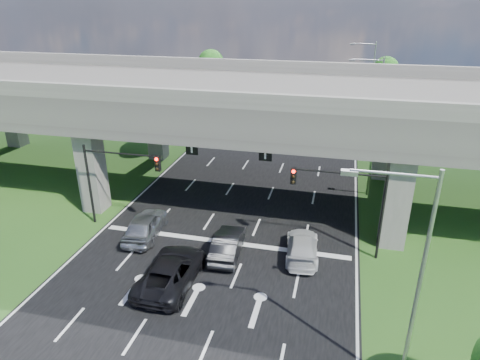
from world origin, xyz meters
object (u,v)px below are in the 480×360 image
at_px(signal_right, 347,195).
at_px(streetlight_near, 410,271).
at_px(streetlight_far, 375,100).
at_px(car_white, 302,247).
at_px(car_trailing, 171,271).
at_px(signal_left, 115,172).
at_px(car_dark, 228,244).
at_px(car_silver, 145,225).
at_px(streetlight_beyond, 369,74).

xyz_separation_m(signal_right, streetlight_near, (2.27, -9.94, 1.66)).
distance_m(streetlight_near, streetlight_far, 30.00).
relative_size(streetlight_far, car_white, 2.05).
height_order(signal_right, car_trailing, signal_right).
bearing_deg(streetlight_far, signal_left, -131.78).
bearing_deg(signal_left, streetlight_near, -29.02).
xyz_separation_m(streetlight_far, car_white, (-4.73, -21.00, -5.11)).
height_order(streetlight_far, car_white, streetlight_far).
relative_size(car_white, car_trailing, 0.81).
xyz_separation_m(streetlight_near, car_trailing, (-11.73, 4.41, -4.99)).
relative_size(signal_right, streetlight_far, 0.60).
bearing_deg(car_dark, car_white, -173.07).
height_order(car_silver, car_dark, car_silver).
bearing_deg(car_trailing, streetlight_beyond, -105.81).
xyz_separation_m(streetlight_beyond, car_trailing, (-11.73, -41.59, -4.99)).
xyz_separation_m(streetlight_far, car_dark, (-9.38, -21.93, -5.04)).
xyz_separation_m(signal_left, car_silver, (2.42, -0.94, -3.30)).
relative_size(streetlight_far, car_silver, 1.98).
height_order(signal_left, car_white, signal_left).
bearing_deg(car_dark, streetlight_far, -117.49).
height_order(streetlight_beyond, car_white, streetlight_beyond).
xyz_separation_m(signal_left, car_dark, (8.54, -1.87, -3.38)).
bearing_deg(car_white, car_silver, -5.54).
bearing_deg(signal_left, car_trailing, -41.80).
xyz_separation_m(streetlight_far, car_silver, (-15.50, -21.00, -4.96)).
relative_size(signal_right, car_dark, 1.27).
xyz_separation_m(signal_right, car_silver, (-13.22, -0.94, -3.30)).
relative_size(signal_left, streetlight_near, 0.60).
bearing_deg(car_dark, streetlight_near, 134.95).
xyz_separation_m(streetlight_far, streetlight_beyond, (0.00, 16.00, 0.00)).
bearing_deg(streetlight_beyond, signal_left, -116.43).
height_order(car_white, car_trailing, car_trailing).
height_order(streetlight_far, car_dark, streetlight_far).
bearing_deg(streetlight_far, streetlight_beyond, 90.00).
bearing_deg(streetlight_far, streetlight_near, -90.00).
bearing_deg(car_silver, streetlight_far, -132.27).
distance_m(car_silver, car_dark, 6.19).
height_order(streetlight_near, streetlight_beyond, same).
bearing_deg(streetlight_near, car_white, 117.71).
relative_size(signal_right, streetlight_near, 0.60).
bearing_deg(car_white, car_trailing, 27.68).
bearing_deg(signal_left, signal_right, 0.00).
bearing_deg(streetlight_far, signal_right, -96.47).
xyz_separation_m(signal_left, streetlight_near, (17.92, -9.94, 1.66)).
xyz_separation_m(signal_right, streetlight_far, (2.27, 20.06, 1.66)).
xyz_separation_m(streetlight_near, streetlight_beyond, (0.00, 46.00, 0.00)).
relative_size(signal_right, streetlight_beyond, 0.60).
bearing_deg(car_silver, streetlight_beyond, -118.57).
bearing_deg(car_dark, car_silver, -12.94).
height_order(streetlight_far, streetlight_beyond, same).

